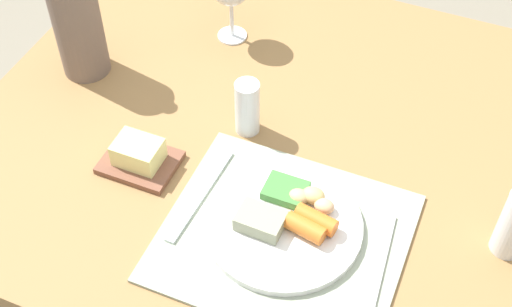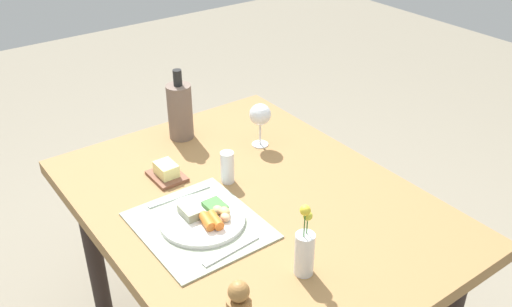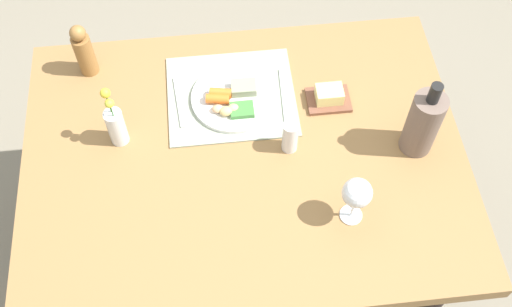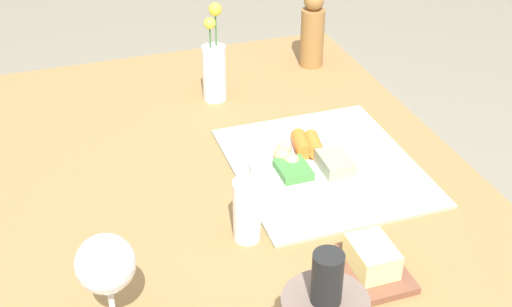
# 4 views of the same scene
# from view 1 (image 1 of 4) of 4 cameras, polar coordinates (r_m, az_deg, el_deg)

# --- Properties ---
(dining_table) EXTENTS (1.27, 0.96, 0.72)m
(dining_table) POSITION_cam_1_polar(r_m,az_deg,el_deg) (1.35, 4.63, -1.86)
(dining_table) COLOR olive
(dining_table) RESTS_ON ground_plane
(placemat) EXTENTS (0.38, 0.34, 0.01)m
(placemat) POSITION_cam_1_polar(r_m,az_deg,el_deg) (1.15, 2.24, -6.74)
(placemat) COLOR #9BA38D
(placemat) RESTS_ON dining_table
(dinner_plate) EXTENTS (0.26, 0.26, 0.04)m
(dinner_plate) POSITION_cam_1_polar(r_m,az_deg,el_deg) (1.15, 2.41, -5.47)
(dinner_plate) COLOR white
(dinner_plate) RESTS_ON placemat
(fork) EXTENTS (0.03, 0.21, 0.00)m
(fork) POSITION_cam_1_polar(r_m,az_deg,el_deg) (1.20, -4.47, -3.31)
(fork) COLOR silver
(fork) RESTS_ON placemat
(knife) EXTENTS (0.04, 0.19, 0.00)m
(knife) POSITION_cam_1_polar(r_m,az_deg,el_deg) (1.14, 9.86, -8.59)
(knife) COLOR silver
(knife) RESTS_ON placemat
(cooler_bottle) EXTENTS (0.09, 0.09, 0.27)m
(cooler_bottle) POSITION_cam_1_polar(r_m,az_deg,el_deg) (1.40, -14.14, 10.05)
(cooler_bottle) COLOR #725E52
(cooler_bottle) RESTS_ON dining_table
(salt_shaker) EXTENTS (0.05, 0.05, 0.11)m
(salt_shaker) POSITION_cam_1_polar(r_m,az_deg,el_deg) (1.27, -0.71, 3.72)
(salt_shaker) COLOR white
(salt_shaker) RESTS_ON dining_table
(butter_dish) EXTENTS (0.13, 0.10, 0.05)m
(butter_dish) POSITION_cam_1_polar(r_m,az_deg,el_deg) (1.25, -9.38, -0.24)
(butter_dish) COLOR brown
(butter_dish) RESTS_ON dining_table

